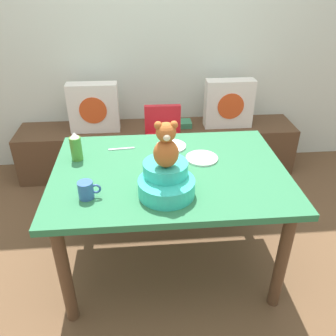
{
  "coord_description": "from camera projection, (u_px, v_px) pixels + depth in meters",
  "views": [
    {
      "loc": [
        -0.16,
        -1.78,
        1.81
      ],
      "look_at": [
        0.0,
        0.1,
        0.69
      ],
      "focal_mm": 37.34,
      "sensor_mm": 36.0,
      "label": 1
    }
  ],
  "objects": [
    {
      "name": "highchair",
      "position": [
        164.0,
        142.0,
        2.88
      ],
      "size": [
        0.34,
        0.45,
        0.79
      ],
      "color": "red",
      "rests_on": "ground_plane"
    },
    {
      "name": "dinner_plate_far",
      "position": [
        202.0,
        158.0,
        2.18
      ],
      "size": [
        0.2,
        0.2,
        0.01
      ],
      "primitive_type": "cylinder",
      "color": "white",
      "rests_on": "dining_table"
    },
    {
      "name": "dining_table",
      "position": [
        169.0,
        183.0,
        2.12
      ],
      "size": [
        1.39,
        0.99,
        0.74
      ],
      "color": "#2D7247",
      "rests_on": "ground_plane"
    },
    {
      "name": "coffee_mug",
      "position": [
        86.0,
        190.0,
        1.8
      ],
      "size": [
        0.12,
        0.08,
        0.09
      ],
      "color": "#335999",
      "rests_on": "dining_table"
    },
    {
      "name": "pillow_floral_left",
      "position": [
        94.0,
        108.0,
        3.12
      ],
      "size": [
        0.44,
        0.15,
        0.44
      ],
      "color": "white",
      "rests_on": "window_bench"
    },
    {
      "name": "window_bench",
      "position": [
        158.0,
        149.0,
        3.41
      ],
      "size": [
        2.6,
        0.44,
        0.46
      ],
      "primitive_type": "cube",
      "color": "brown",
      "rests_on": "ground_plane"
    },
    {
      "name": "pillow_floral_right",
      "position": [
        229.0,
        104.0,
        3.21
      ],
      "size": [
        0.44,
        0.15,
        0.44
      ],
      "color": "white",
      "rests_on": "window_bench"
    },
    {
      "name": "dinner_plate_near",
      "position": [
        171.0,
        146.0,
        2.32
      ],
      "size": [
        0.2,
        0.2,
        0.01
      ],
      "primitive_type": "cylinder",
      "color": "white",
      "rests_on": "dining_table"
    },
    {
      "name": "book_stack",
      "position": [
        181.0,
        124.0,
        3.29
      ],
      "size": [
        0.2,
        0.14,
        0.05
      ],
      "primitive_type": "cube",
      "color": "#358258",
      "rests_on": "window_bench"
    },
    {
      "name": "table_fork",
      "position": [
        121.0,
        149.0,
        2.3
      ],
      "size": [
        0.17,
        0.03,
        0.01
      ],
      "primitive_type": "cube",
      "rotation": [
        0.0,
        0.0,
        1.66
      ],
      "color": "silver",
      "rests_on": "dining_table"
    },
    {
      "name": "infant_seat_teal",
      "position": [
        166.0,
        181.0,
        1.84
      ],
      "size": [
        0.3,
        0.33,
        0.16
      ],
      "color": "#33C2AD",
      "rests_on": "dining_table"
    },
    {
      "name": "ground_plane",
      "position": [
        169.0,
        259.0,
        2.45
      ],
      "size": [
        8.0,
        8.0,
        0.0
      ],
      "primitive_type": "plane",
      "color": "brown"
    },
    {
      "name": "back_wall",
      "position": [
        154.0,
        28.0,
        3.09
      ],
      "size": [
        4.4,
        0.1,
        2.6
      ],
      "primitive_type": "cube",
      "color": "silver",
      "rests_on": "ground_plane"
    },
    {
      "name": "teddy_bear",
      "position": [
        166.0,
        146.0,
        1.73
      ],
      "size": [
        0.13,
        0.12,
        0.25
      ],
      "color": "#B35D28",
      "rests_on": "infant_seat_teal"
    },
    {
      "name": "ketchup_bottle",
      "position": [
        76.0,
        147.0,
        2.14
      ],
      "size": [
        0.07,
        0.07,
        0.18
      ],
      "color": "#4C8C33",
      "rests_on": "dining_table"
    }
  ]
}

